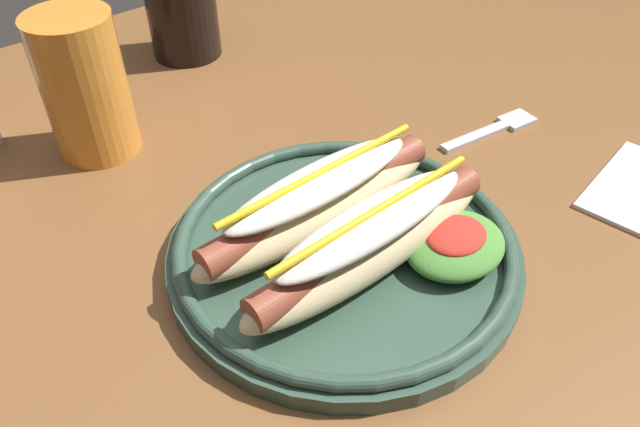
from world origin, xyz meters
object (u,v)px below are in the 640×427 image
Objects in this scene: fork at (495,129)px; soda_cup at (181,6)px; hot_dog_plate at (349,237)px; extra_cup at (85,86)px.

fork is 0.99× the size of soda_cup.
hot_dog_plate is at bearing -162.39° from fork.
hot_dog_plate is at bearing -73.70° from extra_cup.
extra_cup is (-0.18, -0.12, 0.01)m from soda_cup.
soda_cup is (-0.15, 0.36, 0.06)m from fork.
soda_cup reaches higher than hot_dog_plate.
extra_cup is at bearing -145.42° from soda_cup.
hot_dog_plate is 2.34× the size of fork.
extra_cup is at bearing 152.22° from fork.
extra_cup reaches higher than soda_cup.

